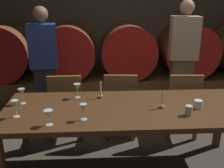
# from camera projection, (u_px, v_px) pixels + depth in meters

# --- Properties ---
(ground_plane) EXTENTS (7.93, 7.93, 0.00)m
(ground_plane) POSITION_uv_depth(u_px,v_px,m) (148.00, 167.00, 2.93)
(ground_plane) COLOR #4C443A
(back_wall) EXTENTS (6.10, 0.24, 2.81)m
(back_wall) POSITION_uv_depth(u_px,v_px,m) (124.00, 15.00, 5.09)
(back_wall) COLOR brown
(back_wall) RESTS_ON ground
(barrel_shelf) EXTENTS (5.49, 0.90, 0.38)m
(barrel_shelf) POSITION_uv_depth(u_px,v_px,m) (126.00, 85.00, 4.97)
(barrel_shelf) COLOR brown
(barrel_shelf) RESTS_ON ground
(wine_barrel_far_left) EXTENTS (0.94, 0.85, 0.94)m
(wine_barrel_far_left) POSITION_uv_depth(u_px,v_px,m) (6.00, 52.00, 4.64)
(wine_barrel_far_left) COLOR brown
(wine_barrel_far_left) RESTS_ON barrel_shelf
(wine_barrel_left) EXTENTS (0.94, 0.85, 0.94)m
(wine_barrel_left) POSITION_uv_depth(u_px,v_px,m) (69.00, 51.00, 4.70)
(wine_barrel_left) COLOR brown
(wine_barrel_left) RESTS_ON barrel_shelf
(wine_barrel_center) EXTENTS (0.94, 0.85, 0.94)m
(wine_barrel_center) POSITION_uv_depth(u_px,v_px,m) (128.00, 50.00, 4.76)
(wine_barrel_center) COLOR brown
(wine_barrel_center) RESTS_ON barrel_shelf
(wine_barrel_right) EXTENTS (0.94, 0.85, 0.94)m
(wine_barrel_right) POSITION_uv_depth(u_px,v_px,m) (186.00, 50.00, 4.81)
(wine_barrel_right) COLOR #513319
(wine_barrel_right) RESTS_ON barrel_shelf
(dining_table) EXTENTS (2.47, 0.94, 0.73)m
(dining_table) POSITION_uv_depth(u_px,v_px,m) (128.00, 113.00, 2.68)
(dining_table) COLOR #4C2D16
(dining_table) RESTS_ON ground
(chair_left) EXTENTS (0.41, 0.41, 0.88)m
(chair_left) POSITION_uv_depth(u_px,v_px,m) (66.00, 103.00, 3.38)
(chair_left) COLOR brown
(chair_left) RESTS_ON ground
(chair_center) EXTENTS (0.43, 0.43, 0.88)m
(chair_center) POSITION_uv_depth(u_px,v_px,m) (120.00, 102.00, 3.42)
(chair_center) COLOR brown
(chair_center) RESTS_ON ground
(chair_right) EXTENTS (0.42, 0.42, 0.88)m
(chair_right) POSITION_uv_depth(u_px,v_px,m) (182.00, 102.00, 3.41)
(chair_right) COLOR brown
(chair_right) RESTS_ON ground
(guest_left) EXTENTS (0.41, 0.30, 1.65)m
(guest_left) POSITION_uv_depth(u_px,v_px,m) (44.00, 65.00, 3.75)
(guest_left) COLOR black
(guest_left) RESTS_ON ground
(guest_right) EXTENTS (0.40, 0.27, 1.73)m
(guest_right) POSITION_uv_depth(u_px,v_px,m) (182.00, 62.00, 3.77)
(guest_right) COLOR brown
(guest_right) RESTS_ON ground
(candle_left) EXTENTS (0.05, 0.05, 0.20)m
(candle_left) POSITION_uv_depth(u_px,v_px,m) (101.00, 93.00, 2.88)
(candle_left) COLOR olive
(candle_left) RESTS_ON dining_table
(candle_right) EXTENTS (0.05, 0.05, 0.18)m
(candle_right) POSITION_uv_depth(u_px,v_px,m) (162.00, 103.00, 2.63)
(candle_right) COLOR olive
(candle_right) RESTS_ON dining_table
(wine_glass_far_left) EXTENTS (0.07, 0.07, 0.16)m
(wine_glass_far_left) POSITION_uv_depth(u_px,v_px,m) (22.00, 93.00, 2.70)
(wine_glass_far_left) COLOR silver
(wine_glass_far_left) RESTS_ON dining_table
(wine_glass_left) EXTENTS (0.07, 0.07, 0.16)m
(wine_glass_left) POSITION_uv_depth(u_px,v_px,m) (15.00, 105.00, 2.41)
(wine_glass_left) COLOR silver
(wine_glass_left) RESTS_ON dining_table
(wine_glass_center_left) EXTENTS (0.08, 0.08, 0.14)m
(wine_glass_center_left) POSITION_uv_depth(u_px,v_px,m) (48.00, 115.00, 2.27)
(wine_glass_center_left) COLOR silver
(wine_glass_center_left) RESTS_ON dining_table
(wine_glass_center_right) EXTENTS (0.08, 0.08, 0.16)m
(wine_glass_center_right) POSITION_uv_depth(u_px,v_px,m) (77.00, 87.00, 2.86)
(wine_glass_center_right) COLOR silver
(wine_glass_center_right) RESTS_ON dining_table
(wine_glass_right) EXTENTS (0.07, 0.07, 0.15)m
(wine_glass_right) POSITION_uv_depth(u_px,v_px,m) (83.00, 109.00, 2.36)
(wine_glass_right) COLOR silver
(wine_glass_right) RESTS_ON dining_table
(cup_left) EXTENTS (0.07, 0.07, 0.10)m
(cup_left) POSITION_uv_depth(u_px,v_px,m) (189.00, 111.00, 2.47)
(cup_left) COLOR beige
(cup_left) RESTS_ON dining_table
(cup_right) EXTENTS (0.08, 0.08, 0.08)m
(cup_right) POSITION_uv_depth(u_px,v_px,m) (198.00, 104.00, 2.63)
(cup_right) COLOR white
(cup_right) RESTS_ON dining_table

